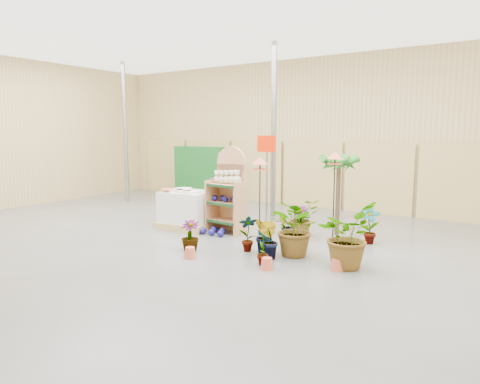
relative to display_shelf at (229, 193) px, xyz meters
The scene contains 24 objects.
room 1.63m from the display_shelf, 76.62° to the right, with size 15.20×12.10×4.70m.
display_shelf is the anchor object (origin of this frame).
teddy_bears 0.36m from the display_shelf, 71.76° to the right, with size 0.73×0.20×0.32m.
gazing_balls_shelf 0.17m from the display_shelf, 90.00° to the right, with size 0.72×0.25×0.14m.
gazing_balls_floor 0.96m from the display_shelf, 99.91° to the right, with size 0.63×0.39×0.15m.
pallet_stack 1.18m from the display_shelf, 167.22° to the right, with size 1.35×1.17×0.92m.
charcoal_planters 2.35m from the display_shelf, 131.39° to the left, with size 0.50×0.50×1.00m.
trellis_stock 4.90m from the display_shelf, 136.84° to the left, with size 2.00×0.30×1.80m, color #14551C.
offer_sign 1.36m from the display_shelf, 74.11° to the left, with size 0.50×0.08×2.20m.
bird_table_front 1.49m from the display_shelf, 26.26° to the right, with size 0.34×0.34×1.78m.
bird_table_right 2.57m from the display_shelf, ahead, with size 0.34×0.34×1.89m.
bird_table_back 3.44m from the display_shelf, 128.08° to the left, with size 0.34×0.34×1.75m.
palm 2.55m from the display_shelf, 27.01° to the left, with size 0.70×0.70×1.89m.
potted_plant_0 1.81m from the display_shelf, 43.04° to the right, with size 0.38×0.25×0.71m, color #226E1D.
potted_plant_1 2.10m from the display_shelf, 36.75° to the right, with size 0.39×0.31×0.70m, color #226E1D.
potted_plant_2 2.43m from the display_shelf, 24.07° to the right, with size 0.95×0.82×1.05m, color #226E1D.
potted_plant_4 3.15m from the display_shelf, 12.27° to the left, with size 0.42×0.28×0.79m, color #226E1D.
potted_plant_5 1.54m from the display_shelf, ahead, with size 0.30×0.24×0.55m, color #226E1D.
potted_plant_6 1.73m from the display_shelf, 16.38° to the left, with size 0.75×0.65×0.84m, color #226E1D.
potted_plant_7 1.90m from the display_shelf, 80.03° to the right, with size 0.34×0.34×0.60m, color #226E1D.
potted_plant_8 2.71m from the display_shelf, 42.40° to the right, with size 0.34×0.23×0.64m, color #226E1D.
potted_plant_9 2.35m from the display_shelf, 37.12° to the right, with size 0.38×0.30×0.69m, color #226E1D.
potted_plant_10 3.37m from the display_shelf, 19.04° to the right, with size 1.00×0.87×1.11m, color #226E1D.
potted_plant_11 1.72m from the display_shelf, 21.20° to the left, with size 0.36×0.36×0.64m, color #226E1D.
Camera 1 is at (5.34, -6.11, 2.28)m, focal length 32.00 mm.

